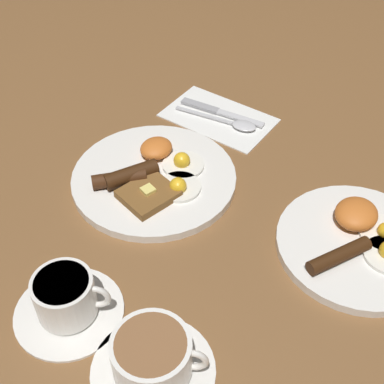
% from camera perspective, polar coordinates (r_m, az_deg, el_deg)
% --- Properties ---
extents(ground_plane, '(3.00, 3.00, 0.00)m').
position_cam_1_polar(ground_plane, '(0.93, -4.04, 1.13)').
color(ground_plane, brown).
extents(breakfast_plate_near, '(0.28, 0.28, 0.04)m').
position_cam_1_polar(breakfast_plate_near, '(0.92, -4.13, 1.61)').
color(breakfast_plate_near, white).
rests_on(breakfast_plate_near, ground_plane).
extents(breakfast_plate_far, '(0.25, 0.25, 0.05)m').
position_cam_1_polar(breakfast_plate_far, '(0.86, 17.44, -5.03)').
color(breakfast_plate_far, white).
rests_on(breakfast_plate_far, ground_plane).
extents(teacup_near, '(0.15, 0.15, 0.07)m').
position_cam_1_polar(teacup_near, '(0.75, -13.22, -11.19)').
color(teacup_near, white).
rests_on(teacup_near, ground_plane).
extents(teacup_far, '(0.16, 0.16, 0.07)m').
position_cam_1_polar(teacup_far, '(0.69, -4.22, -17.39)').
color(teacup_far, white).
rests_on(teacup_far, ground_plane).
extents(napkin, '(0.14, 0.22, 0.01)m').
position_cam_1_polar(napkin, '(1.07, 2.83, 7.97)').
color(napkin, white).
rests_on(napkin, ground_plane).
extents(knife, '(0.04, 0.18, 0.01)m').
position_cam_1_polar(knife, '(1.08, 2.70, 8.62)').
color(knife, silver).
rests_on(knife, napkin).
extents(spoon, '(0.05, 0.17, 0.01)m').
position_cam_1_polar(spoon, '(1.05, 4.65, 7.31)').
color(spoon, silver).
rests_on(spoon, napkin).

